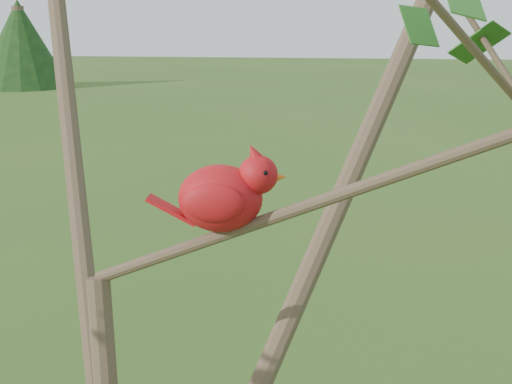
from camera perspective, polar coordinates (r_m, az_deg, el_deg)
crabapple_tree at (r=0.91m, az=-11.34°, el=0.31°), size 2.35×2.05×2.95m
cardinal at (r=0.99m, az=-2.50°, el=-0.23°), size 0.20×0.10×0.14m
distant_trees at (r=25.18m, az=2.30°, el=12.33°), size 38.01×17.94×3.71m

